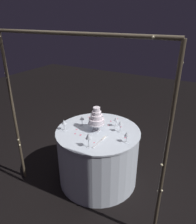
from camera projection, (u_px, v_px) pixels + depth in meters
ground_plane at (98, 178)px, 3.08m from camera, size 12.00×12.00×0.00m
decorative_arch at (74, 105)px, 2.14m from camera, size 1.97×0.06×2.03m
main_table at (98, 156)px, 2.92m from camera, size 1.11×1.11×0.79m
tiered_cake at (97, 118)px, 2.70m from camera, size 0.22×0.22×0.33m
wine_glass_0 at (82, 118)px, 2.84m from camera, size 0.06×0.06×0.15m
wine_glass_1 at (89, 136)px, 2.36m from camera, size 0.07×0.07×0.19m
wine_glass_2 at (127, 135)px, 2.46m from camera, size 0.06×0.06×0.14m
wine_glass_3 at (64, 122)px, 2.73m from camera, size 0.06×0.06×0.15m
wine_glass_4 at (116, 120)px, 2.83m from camera, size 0.06×0.06×0.14m
wine_glass_5 at (120, 124)px, 2.68m from camera, size 0.06×0.06×0.16m
cake_knife at (100, 141)px, 2.52m from camera, size 0.04×0.30×0.01m
rose_petal_0 at (77, 129)px, 2.78m from camera, size 0.03×0.04×0.00m
rose_petal_1 at (75, 134)px, 2.68m from camera, size 0.02×0.03×0.00m
rose_petal_2 at (117, 119)px, 3.08m from camera, size 0.04×0.04×0.00m
rose_petal_3 at (109, 125)px, 2.90m from camera, size 0.04×0.04×0.00m
rose_petal_4 at (101, 116)px, 3.16m from camera, size 0.03×0.03×0.00m
rose_petal_5 at (103, 117)px, 3.12m from camera, size 0.03×0.04×0.00m
rose_petal_6 at (89, 117)px, 3.13m from camera, size 0.03×0.03×0.00m
rose_petal_7 at (111, 121)px, 3.00m from camera, size 0.03×0.04×0.00m
rose_petal_8 at (126, 138)px, 2.59m from camera, size 0.04×0.03×0.00m
rose_petal_9 at (121, 127)px, 2.85m from camera, size 0.04×0.04×0.00m
rose_petal_10 at (94, 143)px, 2.49m from camera, size 0.03×0.03×0.00m
rose_petal_11 at (81, 135)px, 2.66m from camera, size 0.03×0.04×0.00m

